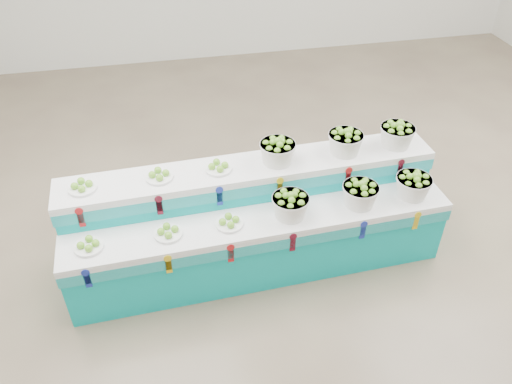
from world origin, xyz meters
TOP-DOWN VIEW (x-y plane):
  - ground at (0.00, 0.00)m, footprint 10.00×10.00m
  - display_stand at (-0.99, -0.25)m, footprint 3.71×1.08m
  - plate_lower_left at (-2.53, -0.53)m, footprint 0.27×0.27m
  - plate_lower_mid at (-1.84, -0.51)m, footprint 0.27×0.27m
  - plate_lower_right at (-1.29, -0.49)m, footprint 0.27×0.27m
  - basket_lower_left at (-0.71, -0.47)m, footprint 0.36×0.36m
  - basket_lower_mid at (-0.03, -0.44)m, footprint 0.36×0.36m
  - basket_lower_right at (0.52, -0.42)m, footprint 0.36×0.36m
  - plate_upper_left at (-2.54, -0.08)m, footprint 0.27×0.27m
  - plate_upper_mid at (-1.86, -0.06)m, footprint 0.27×0.27m
  - plate_upper_right at (-1.31, -0.03)m, footprint 0.27×0.27m
  - basket_upper_left at (-0.73, -0.01)m, footprint 0.36×0.36m
  - basket_upper_mid at (-0.04, 0.01)m, footprint 0.36×0.36m
  - basket_upper_right at (0.51, 0.03)m, footprint 0.36×0.36m

SIDE VIEW (x-z plane):
  - ground at x=0.00m, z-range 0.00..0.00m
  - display_stand at x=-0.99m, z-range 0.00..1.02m
  - plate_lower_left at x=-2.53m, z-range 0.72..0.81m
  - plate_lower_mid at x=-1.84m, z-range 0.72..0.81m
  - plate_lower_right at x=-1.29m, z-range 0.72..0.81m
  - basket_lower_left at x=-0.71m, z-range 0.72..0.96m
  - basket_lower_mid at x=-0.03m, z-range 0.72..0.96m
  - basket_lower_right at x=0.52m, z-range 0.72..0.96m
  - plate_upper_left at x=-2.54m, z-range 1.02..1.11m
  - plate_upper_mid at x=-1.86m, z-range 1.02..1.11m
  - plate_upper_right at x=-1.31m, z-range 1.02..1.11m
  - basket_upper_left at x=-0.73m, z-range 1.02..1.26m
  - basket_upper_mid at x=-0.04m, z-range 1.02..1.26m
  - basket_upper_right at x=0.51m, z-range 1.02..1.26m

